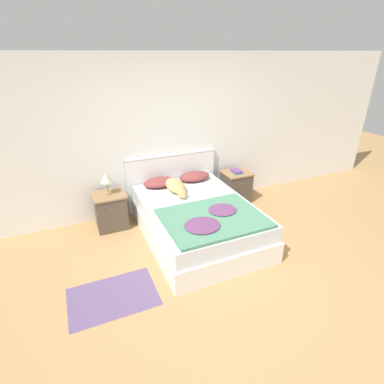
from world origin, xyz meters
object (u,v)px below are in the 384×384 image
Objects in this scene: pillow_left at (159,182)px; book_stack at (236,171)px; dog at (176,186)px; nightstand_right at (236,187)px; pillow_right at (194,176)px; bed at (198,221)px; table_lamp at (106,178)px; nightstand_left at (111,211)px.

pillow_left reaches higher than book_stack.
nightstand_right is at bearing 11.86° from dog.
pillow_left is 1.00× the size of pillow_right.
pillow_left is at bearing 110.68° from bed.
table_lamp is at bearing 179.51° from book_stack.
dog is at bearing -14.96° from nightstand_left.
bed is 8.71× the size of book_stack.
pillow_left is 0.74× the size of dog.
table_lamp is (-1.00, 0.29, 0.19)m from dog.
bed is at bearing -34.93° from nightstand_left.
book_stack is at bearing 143.63° from nightstand_right.
pillow_left reaches higher than bed.
book_stack is (1.13, 0.79, 0.33)m from bed.
dog is 2.16× the size of table_lamp.
pillow_left and pillow_right have the same top height.
pillow_right is (0.62, 0.00, 0.00)m from pillow_left.
book_stack is (-0.01, 0.00, 0.31)m from nightstand_right.
bed is 3.63× the size of nightstand_left.
table_lamp reaches higher than dog.
bed is at bearing -75.50° from dog.
nightstand_left is at bearing -90.00° from table_lamp.
dog is at bearing -168.14° from nightstand_right.
pillow_left is 2.27× the size of book_stack.
pillow_right is at bearing 0.20° from table_lamp.
nightstand_right is 1.48m from pillow_left.
nightstand_left is (-1.13, 0.79, 0.02)m from bed.
nightstand_right is 1.34m from dog.
pillow_right is 2.27× the size of book_stack.
dog reaches higher than pillow_left.
table_lamp is (-1.44, -0.00, 0.20)m from pillow_right.
nightstand_left reaches higher than bed.
nightstand_right is 0.89m from pillow_right.
book_stack is at bearing -0.49° from table_lamp.
bed is 1.50m from table_lamp.
nightstand_right is 2.40× the size of book_stack.
book_stack is (1.44, -0.02, -0.02)m from pillow_left.
book_stack reaches higher than nightstand_right.
nightstand_right is 1.06× the size of pillow_right.
pillow_right is 1.61× the size of table_lamp.
nightstand_left is 1.06× the size of pillow_left.
nightstand_right is at bearing -36.37° from book_stack.
table_lamp reaches higher than nightstand_left.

